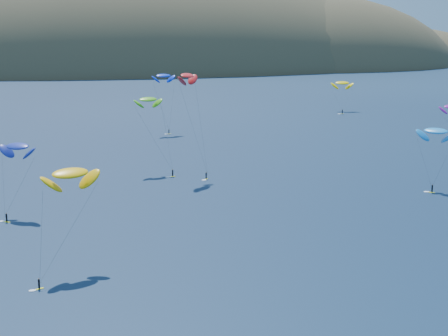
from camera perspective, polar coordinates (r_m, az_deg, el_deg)
The scene contains 8 objects.
island at distance 614.76m, azimuth -6.31°, elevation 8.27°, with size 730.00×300.00×210.00m.
kitesurfer_2 at distance 102.99m, azimuth -13.88°, elevation -0.47°, with size 11.14×13.41×18.02m.
kitesurfer_3 at distance 168.99m, azimuth -6.96°, elevation 6.23°, with size 9.48×12.97×21.29m.
kitesurfer_4 at distance 229.56m, azimuth -5.57°, elevation 8.40°, with size 9.07×8.22×23.05m.
kitesurfer_5 at distance 157.37m, azimuth 18.80°, elevation 3.22°, with size 8.95×9.58×16.37m.
kitesurfer_9 at distance 161.74m, azimuth -3.37°, elevation 8.42°, with size 8.02×11.71×28.23m.
kitesurfer_10 at distance 135.79m, azimuth -18.37°, elevation 1.90°, with size 9.08×11.29×16.53m.
kitesurfer_11 at distance 294.07m, azimuth 10.76°, elevation 7.65°, with size 10.80×15.84×15.35m.
Camera 1 is at (-40.18, -45.22, 38.65)m, focal length 50.00 mm.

